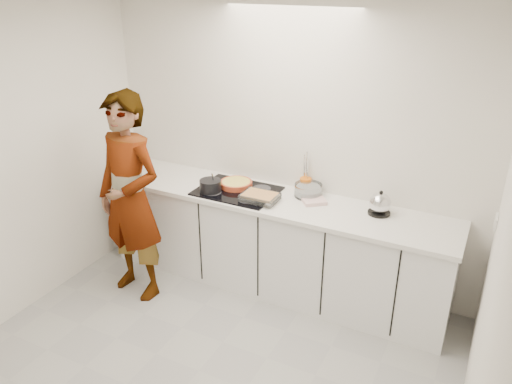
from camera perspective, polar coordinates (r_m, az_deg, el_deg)
The scene contains 16 objects.
floor at distance 4.01m, azimuth -6.55°, elevation -19.64°, with size 3.60×3.20×0.00m, color #A8A8A4.
ceiling at distance 2.92m, azimuth -9.08°, elevation 20.57°, with size 3.60×3.20×0.00m, color white.
wall_back at distance 4.56m, azimuth 3.71°, elevation 5.27°, with size 3.60×0.00×2.60m, color white.
wall_left at distance 4.47m, azimuth -27.14°, elevation 2.18°, with size 0.00×3.20×2.60m, color white.
wall_right at distance 2.81m, azimuth 25.32°, elevation -10.05°, with size 0.02×3.20×2.60m.
base_cabinets at distance 4.65m, azimuth 1.84°, elevation -6.02°, with size 3.20×0.58×0.87m, color white.
countertop at distance 4.44m, azimuth 1.92°, elevation -0.93°, with size 3.24×0.64×0.04m, color white.
hob at distance 4.56m, azimuth -2.17°, elevation 0.13°, with size 0.72×0.54×0.01m, color black.
tart_dish at distance 4.63m, azimuth -2.29°, elevation 0.97°, with size 0.35×0.35×0.05m.
saucepan at distance 4.52m, azimuth -5.23°, elevation 0.72°, with size 0.20×0.20×0.19m.
baking_dish at distance 4.34m, azimuth 0.45°, elevation -0.54°, with size 0.31×0.23×0.06m.
mixing_bowl at distance 4.47m, azimuth 5.99°, elevation 0.14°, with size 0.32×0.32×0.11m.
tea_towel at distance 4.36m, azimuth 6.69°, elevation -1.07°, with size 0.20×0.14×0.03m, color white.
kettle at distance 4.23m, azimuth 13.98°, elevation -1.36°, with size 0.19×0.19×0.21m.
utensil_crock at distance 4.55m, azimuth 5.67°, elevation 0.82°, with size 0.11×0.11×0.13m, color orange.
cook at distance 4.48m, azimuth -14.18°, elevation -0.73°, with size 0.69×0.45×1.88m, color white.
Camera 1 is at (1.69, -2.37, 2.76)m, focal length 35.00 mm.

